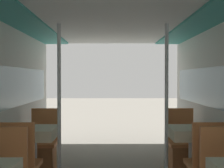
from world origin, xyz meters
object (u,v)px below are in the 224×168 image
Objects in this scene: chair_left_far_1 at (43,152)px; dining_table_right_1 at (193,137)px; dining_table_left_1 at (33,137)px; support_pole_right_1 at (166,104)px; support_pole_left_1 at (59,104)px; chair_right_far_1 at (182,152)px.

dining_table_right_1 is at bearing 163.86° from chair_left_far_1.
dining_table_left_1 is 1.78m from support_pole_right_1.
chair_left_far_1 is 1.03m from support_pole_left_1.
support_pole_right_1 is at bearing 160.89° from chair_left_far_1.
chair_left_far_1 is at bearing 160.89° from support_pole_right_1.
support_pole_left_1 is 1.00× the size of support_pole_right_1.
chair_right_far_1 is at bearing 90.00° from dining_table_right_1.
support_pole_left_1 reaches higher than dining_table_left_1.
chair_left_far_1 is at bearing 0.00° from chair_right_far_1.
support_pole_right_1 reaches higher than dining_table_left_1.
dining_table_right_1 is at bearing 0.00° from support_pole_right_1.
chair_left_far_1 is 1.23× the size of dining_table_right_1.
chair_right_far_1 is (1.73, 0.60, -0.76)m from support_pole_left_1.
support_pole_left_1 is (0.34, 0.00, 0.42)m from dining_table_left_1.
chair_right_far_1 reaches higher than dining_table_left_1.
support_pole_right_1 is at bearing 180.00° from dining_table_right_1.
chair_left_far_1 is 1.98m from support_pole_right_1.
support_pole_right_1 reaches higher than dining_table_right_1.
dining_table_right_1 is 0.69m from chair_right_far_1.
chair_left_far_1 reaches higher than dining_table_right_1.
chair_right_far_1 is at bearing -180.00° from chair_left_far_1.
chair_right_far_1 reaches higher than dining_table_right_1.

